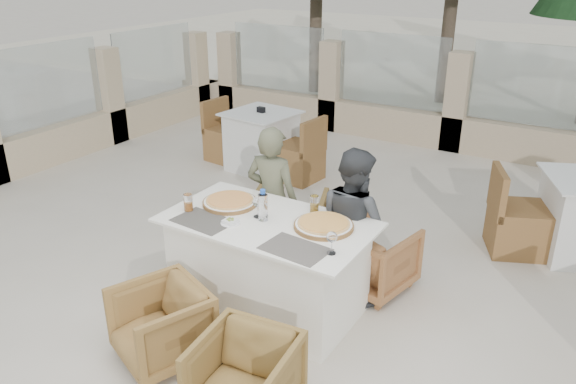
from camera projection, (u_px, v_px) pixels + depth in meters
The scene contains 22 objects.
ground at pixel (275, 315), 4.45m from camera, with size 80.00×80.00×0.00m, color beige.
sand_patch at pixel (549, 57), 15.44m from camera, with size 30.00×16.00×0.01m, color beige.
perimeter_wall_far at pixel (458, 95), 7.90m from camera, with size 10.00×0.34×1.60m, color tan, non-canonical shape.
perimeter_wall_left at pixel (50, 103), 7.46m from camera, with size 0.34×7.00×1.60m, color #C9B28D, non-canonical shape.
dining_table at pixel (268, 265), 4.41m from camera, with size 1.60×0.90×0.77m, color white, non-canonical shape.
placemat_near_left at pixel (203, 221), 4.26m from camera, with size 0.45×0.30×0.00m, color #514C45.
placemat_near_right at pixel (295, 249), 3.85m from camera, with size 0.45×0.30×0.00m, color #5C554F.
pizza_left at pixel (230, 201), 4.53m from camera, with size 0.44×0.44×0.06m, color #D45B1C.
pizza_right at pixel (324, 224), 4.14m from camera, with size 0.45×0.45×0.06m, color orange.
water_bottle at pixel (263, 205), 4.23m from camera, with size 0.07×0.07×0.25m, color #9DBACE.
wine_glass_centre at pixel (257, 206), 4.29m from camera, with size 0.08×0.08×0.18m, color white, non-canonical shape.
wine_glass_corner at pixel (332, 241), 3.76m from camera, with size 0.08×0.08×0.18m, color white, non-canonical shape.
beer_glass_left at pixel (188, 203), 4.40m from camera, with size 0.07×0.07×0.14m, color orange.
beer_glass_right at pixel (314, 204), 4.38m from camera, with size 0.07×0.07×0.14m, color #C1861B.
olive_dish at pixel (230, 221), 4.21m from camera, with size 0.11×0.11×0.04m, color white, non-canonical shape.
armchair_far_left at pixel (288, 227), 5.18m from camera, with size 0.67×0.69×0.63m, color olive.
armchair_far_right at pixel (374, 258), 4.73m from camera, with size 0.60×0.61×0.56m, color #996337.
armchair_near_left at pixel (161, 325), 3.88m from camera, with size 0.59×0.60×0.55m, color olive.
armchair_near_right at pixel (245, 379), 3.40m from camera, with size 0.58×0.59×0.54m, color olive.
diner_left at pixel (272, 200), 4.89m from camera, with size 0.48×0.32×1.33m, color #5C5E44.
diner_right at pixel (353, 224), 4.49m from camera, with size 0.62×0.49×1.28m, color #3C3E41.
bg_table_a at pixel (262, 141), 7.31m from camera, with size 1.64×0.82×0.77m, color silver, non-canonical shape.
Camera 1 is at (2.02, -3.11, 2.65)m, focal length 35.00 mm.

